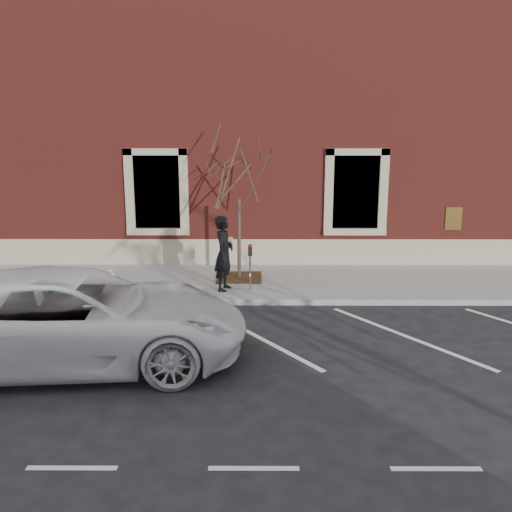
{
  "coord_description": "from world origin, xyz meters",
  "views": [
    {
      "loc": [
        0.06,
        -13.66,
        4.44
      ],
      "look_at": [
        0.0,
        0.6,
        1.1
      ],
      "focal_mm": 40.0,
      "sensor_mm": 36.0,
      "label": 1
    }
  ],
  "objects_px": {
    "man": "(224,253)",
    "parking_meter": "(250,259)",
    "sapling": "(239,177)",
    "white_truck": "(75,318)"
  },
  "relations": [
    {
      "from": "white_truck",
      "to": "man",
      "type": "bearing_deg",
      "value": -35.72
    },
    {
      "from": "man",
      "to": "parking_meter",
      "type": "distance_m",
      "value": 0.69
    },
    {
      "from": "parking_meter",
      "to": "sapling",
      "type": "distance_m",
      "value": 2.36
    },
    {
      "from": "man",
      "to": "sapling",
      "type": "height_order",
      "value": "sapling"
    },
    {
      "from": "sapling",
      "to": "white_truck",
      "type": "height_order",
      "value": "sapling"
    },
    {
      "from": "man",
      "to": "parking_meter",
      "type": "relative_size",
      "value": 1.61
    },
    {
      "from": "white_truck",
      "to": "sapling",
      "type": "bearing_deg",
      "value": -33.15
    },
    {
      "from": "man",
      "to": "sapling",
      "type": "bearing_deg",
      "value": -2.53
    },
    {
      "from": "man",
      "to": "parking_meter",
      "type": "height_order",
      "value": "man"
    },
    {
      "from": "man",
      "to": "white_truck",
      "type": "bearing_deg",
      "value": 164.2
    }
  ]
}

